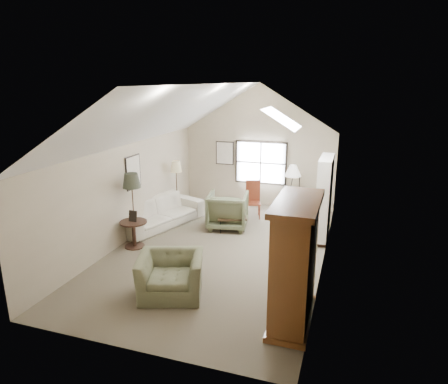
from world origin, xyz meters
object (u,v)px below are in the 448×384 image
(armoire, at_px, (295,263))
(armchair_far, at_px, (228,210))
(armchair_near, at_px, (171,275))
(side_table, at_px, (134,234))
(coffee_table, at_px, (232,224))
(sofa, at_px, (160,212))
(side_chair, at_px, (253,200))

(armoire, xyz_separation_m, armchair_far, (-2.47, 4.01, -0.59))
(armchair_near, distance_m, armchair_far, 3.86)
(side_table, bearing_deg, armoire, -24.50)
(coffee_table, bearing_deg, armoire, -58.88)
(coffee_table, bearing_deg, armchair_far, 128.59)
(sofa, xyz_separation_m, armchair_far, (1.91, 0.46, 0.11))
(armoire, distance_m, side_table, 4.77)
(armoire, bearing_deg, coffee_table, 121.12)
(coffee_table, bearing_deg, side_chair, 77.70)
(armchair_near, bearing_deg, armoire, -22.16)
(sofa, distance_m, armchair_near, 3.94)
(armoire, xyz_separation_m, armchair_near, (-2.40, 0.15, -0.70))
(side_table, bearing_deg, armchair_near, -43.77)
(armchair_near, bearing_deg, side_table, 117.65)
(sofa, relative_size, side_table, 3.99)
(side_table, distance_m, side_chair, 3.87)
(side_chair, bearing_deg, side_table, -144.16)
(armchair_near, xyz_separation_m, armchair_far, (-0.06, 3.86, 0.10))
(armoire, distance_m, sofa, 5.68)
(side_table, bearing_deg, sofa, 93.45)
(armchair_far, xyz_separation_m, coffee_table, (0.20, -0.24, -0.30))
(sofa, xyz_separation_m, side_table, (0.10, -1.60, -0.06))
(armoire, height_order, side_chair, armoire)
(side_chair, bearing_deg, coffee_table, -120.00)
(side_table, xyz_separation_m, side_chair, (2.29, 3.10, 0.22))
(armoire, distance_m, side_chair, 5.46)
(side_chair, bearing_deg, armoire, -86.22)
(coffee_table, height_order, side_chair, side_chair)
(armchair_far, bearing_deg, side_table, 39.06)
(armoire, xyz_separation_m, side_table, (-4.28, 1.95, -0.76))
(sofa, xyz_separation_m, side_chair, (2.39, 1.50, 0.17))
(armchair_near, xyz_separation_m, coffee_table, (0.13, 3.61, -0.20))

